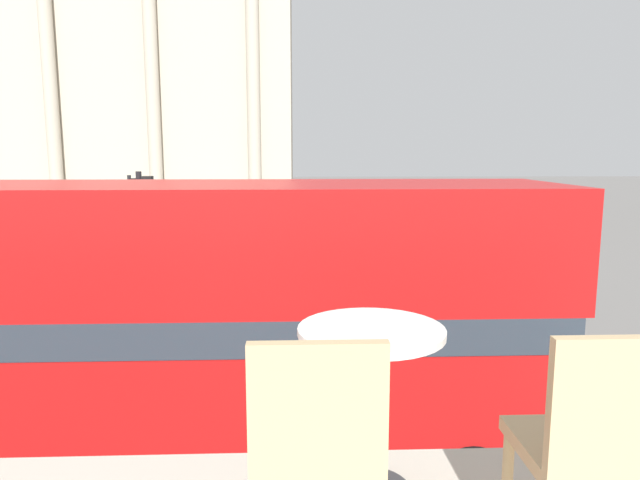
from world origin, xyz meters
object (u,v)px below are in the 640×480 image
Objects in this scene: pedestrian_white at (416,229)px; pedestrian_black at (477,238)px; cafe_chair_1 at (592,445)px; pedestrian_grey at (250,237)px; traffic_light_mid at (133,217)px; cafe_chair_0 at (317,453)px; pedestrian_olive at (521,265)px; double_decker_bus at (146,318)px; plaza_building_left at (127,48)px; traffic_light_near at (145,240)px; cafe_dining_table at (371,373)px.

pedestrian_white is 1.00× the size of pedestrian_black.
pedestrian_grey is (-2.97, 22.61, -2.72)m from cafe_chair_1.
pedestrian_black is at bearing 21.74° from traffic_light_mid.
traffic_light_mid is (-5.28, 16.60, -1.15)m from cafe_chair_0.
pedestrian_grey is (-2.10, 22.62, -2.72)m from cafe_chair_0.
pedestrian_olive is (12.19, -1.04, -1.46)m from traffic_light_mid.
traffic_light_mid reaches higher than pedestrian_black.
cafe_chair_1 is at bearing -69.65° from traffic_light_mid.
pedestrian_olive is at bearing -4.87° from traffic_light_mid.
pedestrian_black is at bearing -23.14° from pedestrian_olive.
pedestrian_olive is (9.06, 9.56, -1.27)m from double_decker_bus.
pedestrian_black is at bearing -97.16° from pedestrian_white.
cafe_chair_1 is at bearing -5.23° from pedestrian_grey.
plaza_building_left reaches higher than double_decker_bus.
cafe_chair_0 is at bearing -175.53° from cafe_chair_1.
pedestrian_black reaches higher than pedestrian_white.
pedestrian_white is (18.56, -19.57, -11.42)m from plaza_building_left.
double_decker_bus is at bearing -75.49° from traffic_light_near.
cafe_chair_0 is 0.22× the size of traffic_light_near.
double_decker_bus is 0.44× the size of plaza_building_left.
pedestrian_white is 9.16m from pedestrian_olive.
cafe_dining_table is at bearing 48.50° from pedestrian_black.
cafe_chair_0 reaches higher than cafe_dining_table.
double_decker_bus is 6.33× the size of pedestrian_olive.
pedestrian_olive is at bearing -55.10° from plaza_building_left.
pedestrian_grey is at bearing 99.15° from cafe_chair_0.
cafe_chair_0 is 0.04× the size of plaza_building_left.
cafe_dining_table is 0.18× the size of traffic_light_near.
cafe_dining_table is 0.19× the size of traffic_light_mid.
cafe_chair_1 is 16.89m from pedestrian_olive.
pedestrian_olive is 11.44m from pedestrian_grey.
plaza_building_left is at bearing 110.32° from cafe_chair_0.
traffic_light_near reaches higher than cafe_chair_0.
cafe_chair_0 is 11.08m from traffic_light_near.
plaza_building_left is (-13.94, 44.18, 8.74)m from cafe_chair_1.
traffic_light_near is at bearing 23.38° from pedestrian_black.
cafe_dining_table is 0.85m from cafe_chair_1.
plaza_building_left is 36.37m from traffic_light_near.
traffic_light_near is 1.09× the size of traffic_light_mid.
cafe_chair_1 is 0.04× the size of plaza_building_left.
traffic_light_mid is at bearing 109.02° from cafe_dining_table.
pedestrian_black is (10.78, 11.16, -1.72)m from traffic_light_near.
plaza_building_left reaches higher than traffic_light_near.
traffic_light_near is at bearing 98.24° from pedestrian_olive.
double_decker_bus is at bearing -73.53° from traffic_light_mid.
cafe_dining_table is 24.75m from pedestrian_white.
pedestrian_grey is at bearing 101.14° from cafe_chair_1.
double_decker_bus is 16.67m from pedestrian_grey.
pedestrian_olive is at bearing 72.44° from cafe_chair_1.
plaza_building_left is at bearing 16.90° from pedestrian_olive.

